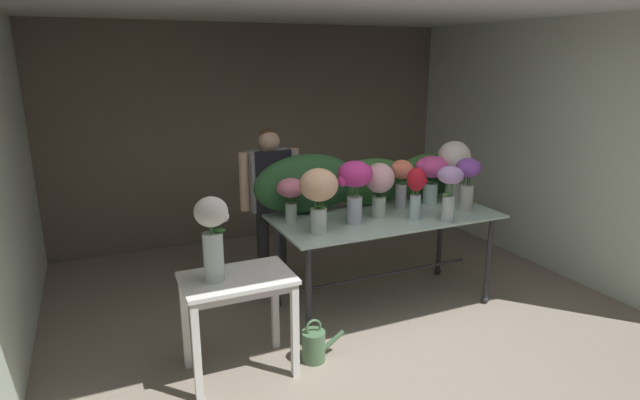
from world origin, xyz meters
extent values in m
plane|color=gray|center=(0.00, 1.92, 0.00)|extent=(8.44, 8.44, 0.00)
cube|color=#706656|center=(0.00, 3.84, 1.31)|extent=(5.12, 0.12, 2.62)
cube|color=silver|center=(2.56, 1.92, 1.31)|extent=(0.12, 3.96, 2.62)
cube|color=silver|center=(0.00, 1.92, 2.68)|extent=(5.24, 3.96, 0.12)
cube|color=#B1D3C6|center=(0.42, 1.41, 0.86)|extent=(2.00, 0.93, 0.02)
cylinder|color=#2D2D33|center=(-0.48, 1.04, 0.43)|extent=(0.05, 0.05, 0.85)
sphere|color=#2D2D33|center=(-0.48, 1.04, 0.03)|extent=(0.07, 0.07, 0.07)
cylinder|color=#2D2D33|center=(1.32, 1.04, 0.43)|extent=(0.05, 0.05, 0.85)
sphere|color=#2D2D33|center=(1.32, 1.04, 0.03)|extent=(0.07, 0.07, 0.07)
cylinder|color=#2D2D33|center=(-0.48, 1.78, 0.43)|extent=(0.05, 0.05, 0.85)
sphere|color=#2D2D33|center=(-0.48, 1.78, 0.03)|extent=(0.07, 0.07, 0.07)
cylinder|color=#2D2D33|center=(1.32, 1.78, 0.43)|extent=(0.05, 0.05, 0.85)
sphere|color=#2D2D33|center=(1.32, 1.78, 0.03)|extent=(0.07, 0.07, 0.07)
cylinder|color=#2D2D33|center=(0.42, 1.41, 0.30)|extent=(1.80, 0.03, 0.03)
cube|color=white|center=(-1.07, 0.91, 0.74)|extent=(0.77, 0.51, 0.03)
cube|color=white|center=(-1.07, 0.91, 0.70)|extent=(0.71, 0.45, 0.06)
cube|color=white|center=(-1.42, 0.70, 0.36)|extent=(0.05, 0.05, 0.73)
cube|color=white|center=(-0.73, 0.70, 0.36)|extent=(0.05, 0.05, 0.73)
cube|color=white|center=(-1.42, 1.13, 0.36)|extent=(0.05, 0.05, 0.73)
cube|color=white|center=(-0.73, 1.13, 0.36)|extent=(0.05, 0.05, 0.73)
cylinder|color=#232328|center=(-0.48, 2.19, 0.41)|extent=(0.12, 0.12, 0.82)
cylinder|color=#232328|center=(-0.30, 2.19, 0.41)|extent=(0.12, 0.12, 0.82)
cube|color=#999EA8|center=(-0.39, 2.19, 1.10)|extent=(0.41, 0.22, 0.56)
cube|color=black|center=(-0.39, 2.08, 1.06)|extent=(0.35, 0.02, 0.68)
cylinder|color=#D8AD8E|center=(-0.64, 2.19, 1.11)|extent=(0.09, 0.09, 0.55)
cylinder|color=#D8AD8E|center=(-0.14, 2.19, 1.11)|extent=(0.09, 0.09, 0.55)
sphere|color=#D8AD8E|center=(-0.39, 2.19, 1.47)|extent=(0.20, 0.20, 0.20)
ellipsoid|color=brown|center=(-0.39, 2.21, 1.54)|extent=(0.15, 0.15, 0.09)
ellipsoid|color=#28562D|center=(-0.19, 1.76, 1.14)|extent=(0.98, 0.28, 0.54)
ellipsoid|color=#387033|center=(0.46, 1.76, 1.10)|extent=(0.84, 0.22, 0.45)
ellipsoid|color=#2D6028|center=(1.10, 1.76, 1.10)|extent=(0.75, 0.23, 0.45)
cylinder|color=silver|center=(0.34, 1.39, 0.97)|extent=(0.12, 0.12, 0.18)
cylinder|color=#9EBCB2|center=(0.34, 1.39, 0.91)|extent=(0.11, 0.11, 0.08)
cylinder|color=#28562D|center=(0.36, 1.39, 1.02)|extent=(0.01, 0.01, 0.26)
cylinder|color=#28562D|center=(0.34, 1.42, 1.02)|extent=(0.01, 0.01, 0.26)
cylinder|color=#28562D|center=(0.31, 1.39, 1.02)|extent=(0.01, 0.01, 0.26)
cylinder|color=#28562D|center=(0.33, 1.36, 1.02)|extent=(0.01, 0.01, 0.26)
ellipsoid|color=#EFB2BC|center=(0.34, 1.39, 1.23)|extent=(0.26, 0.26, 0.26)
sphere|color=#EFB2BC|center=(0.24, 1.39, 1.25)|extent=(0.08, 0.08, 0.08)
ellipsoid|color=#28562D|center=(0.35, 1.39, 1.08)|extent=(0.10, 0.10, 0.03)
cylinder|color=silver|center=(0.06, 1.31, 0.99)|extent=(0.13, 0.13, 0.23)
cylinder|color=#9EBCB2|center=(0.06, 1.31, 0.93)|extent=(0.12, 0.12, 0.10)
cylinder|color=#477F3D|center=(0.08, 1.32, 1.06)|extent=(0.01, 0.01, 0.35)
cylinder|color=#477F3D|center=(0.05, 1.33, 1.06)|extent=(0.01, 0.01, 0.35)
cylinder|color=#477F3D|center=(0.03, 1.32, 1.06)|extent=(0.01, 0.01, 0.35)
cylinder|color=#477F3D|center=(0.06, 1.29, 1.06)|extent=(0.01, 0.01, 0.35)
ellipsoid|color=#D1338E|center=(0.06, 1.31, 1.30)|extent=(0.29, 0.29, 0.22)
sphere|color=#D1338E|center=(-0.06, 1.29, 1.26)|extent=(0.09, 0.09, 0.09)
sphere|color=#D1338E|center=(0.16, 1.31, 1.32)|extent=(0.10, 0.10, 0.10)
cylinder|color=silver|center=(1.17, 1.24, 0.99)|extent=(0.12, 0.12, 0.24)
cylinder|color=#9EBCB2|center=(1.17, 1.24, 0.93)|extent=(0.11, 0.11, 0.10)
cylinder|color=#2D6028|center=(1.19, 1.24, 1.05)|extent=(0.01, 0.01, 0.34)
cylinder|color=#2D6028|center=(1.15, 1.26, 1.05)|extent=(0.01, 0.01, 0.34)
cylinder|color=#2D6028|center=(1.16, 1.23, 1.05)|extent=(0.01, 0.01, 0.34)
ellipsoid|color=purple|center=(1.17, 1.24, 1.27)|extent=(0.23, 0.23, 0.17)
sphere|color=purple|center=(1.25, 1.25, 1.28)|extent=(0.10, 0.10, 0.10)
cylinder|color=silver|center=(-0.32, 1.21, 0.98)|extent=(0.13, 0.13, 0.20)
cylinder|color=#9EBCB2|center=(-0.32, 1.21, 0.92)|extent=(0.12, 0.12, 0.09)
cylinder|color=#387033|center=(-0.29, 1.21, 1.04)|extent=(0.01, 0.01, 0.31)
cylinder|color=#387033|center=(-0.31, 1.24, 1.04)|extent=(0.01, 0.01, 0.31)
cylinder|color=#387033|center=(-0.35, 1.20, 1.04)|extent=(0.01, 0.01, 0.31)
cylinder|color=#387033|center=(-0.32, 1.19, 1.04)|extent=(0.01, 0.01, 0.31)
ellipsoid|color=#F4B78E|center=(-0.32, 1.21, 1.27)|extent=(0.31, 0.31, 0.26)
sphere|color=#F4B78E|center=(-0.23, 1.24, 1.28)|extent=(0.10, 0.10, 0.10)
ellipsoid|color=#2D6028|center=(-0.32, 1.19, 1.10)|extent=(0.10, 0.10, 0.03)
cylinder|color=silver|center=(0.81, 1.04, 0.99)|extent=(0.11, 0.11, 0.22)
cylinder|color=#9EBCB2|center=(0.81, 1.04, 0.92)|extent=(0.10, 0.10, 0.09)
cylinder|color=#477F3D|center=(0.84, 1.03, 1.06)|extent=(0.01, 0.01, 0.35)
cylinder|color=#477F3D|center=(0.81, 1.06, 1.06)|extent=(0.01, 0.01, 0.35)
cylinder|color=#477F3D|center=(0.78, 1.03, 1.06)|extent=(0.01, 0.01, 0.35)
cylinder|color=#477F3D|center=(0.81, 1.02, 1.06)|extent=(0.01, 0.01, 0.35)
ellipsoid|color=#B28ED1|center=(0.81, 1.04, 1.28)|extent=(0.22, 0.22, 0.15)
sphere|color=#B28ED1|center=(0.88, 1.04, 1.30)|extent=(0.07, 0.07, 0.07)
ellipsoid|color=#477F3D|center=(0.79, 1.03, 1.12)|extent=(0.10, 0.04, 0.03)
cylinder|color=silver|center=(1.27, 1.57, 0.99)|extent=(0.14, 0.14, 0.23)
cylinder|color=#9EBCB2|center=(1.27, 1.57, 0.92)|extent=(0.12, 0.12, 0.10)
cylinder|color=#477F3D|center=(1.30, 1.58, 1.06)|extent=(0.01, 0.01, 0.35)
cylinder|color=#477F3D|center=(1.26, 1.59, 1.06)|extent=(0.01, 0.01, 0.35)
cylinder|color=#477F3D|center=(1.23, 1.57, 1.06)|extent=(0.01, 0.01, 0.35)
cylinder|color=#477F3D|center=(1.27, 1.53, 1.06)|extent=(0.01, 0.01, 0.35)
ellipsoid|color=white|center=(1.27, 1.57, 1.32)|extent=(0.31, 0.31, 0.29)
sphere|color=white|center=(1.18, 1.58, 1.34)|extent=(0.11, 0.11, 0.11)
ellipsoid|color=#477F3D|center=(1.28, 1.56, 1.12)|extent=(0.10, 0.10, 0.03)
cylinder|color=silver|center=(0.59, 1.20, 0.98)|extent=(0.09, 0.09, 0.22)
cylinder|color=#9EBCB2|center=(0.59, 1.20, 0.92)|extent=(0.09, 0.09, 0.09)
cylinder|color=#477F3D|center=(0.61, 1.20, 1.03)|extent=(0.01, 0.01, 0.28)
cylinder|color=#477F3D|center=(0.59, 1.23, 1.03)|extent=(0.01, 0.01, 0.28)
cylinder|color=#477F3D|center=(0.56, 1.20, 1.03)|extent=(0.01, 0.01, 0.28)
cylinder|color=#477F3D|center=(0.59, 1.19, 1.03)|extent=(0.01, 0.01, 0.28)
ellipsoid|color=red|center=(0.59, 1.20, 1.23)|extent=(0.16, 0.16, 0.20)
sphere|color=red|center=(0.66, 1.19, 1.21)|extent=(0.06, 0.06, 0.06)
cylinder|color=silver|center=(1.01, 1.56, 0.97)|extent=(0.14, 0.14, 0.19)
cylinder|color=#9EBCB2|center=(1.01, 1.56, 0.92)|extent=(0.13, 0.13, 0.08)
cylinder|color=#28562D|center=(1.03, 1.57, 1.03)|extent=(0.01, 0.01, 0.29)
cylinder|color=#28562D|center=(1.00, 1.60, 1.03)|extent=(0.01, 0.01, 0.29)
cylinder|color=#28562D|center=(0.99, 1.56, 1.03)|extent=(0.01, 0.01, 0.29)
cylinder|color=#28562D|center=(1.00, 1.54, 1.03)|extent=(0.01, 0.01, 0.29)
ellipsoid|color=#E54C9E|center=(1.01, 1.56, 1.23)|extent=(0.30, 0.30, 0.21)
sphere|color=#E54C9E|center=(0.88, 1.55, 1.26)|extent=(0.12, 0.12, 0.12)
sphere|color=#E54C9E|center=(1.08, 1.56, 1.26)|extent=(0.12, 0.12, 0.12)
ellipsoid|color=#387033|center=(0.98, 1.56, 1.09)|extent=(0.11, 0.07, 0.03)
cylinder|color=silver|center=(0.65, 1.53, 0.99)|extent=(0.10, 0.10, 0.23)
cylinder|color=#9EBCB2|center=(0.65, 1.53, 0.92)|extent=(0.09, 0.09, 0.10)
cylinder|color=#387033|center=(0.67, 1.53, 1.04)|extent=(0.01, 0.01, 0.31)
cylinder|color=#387033|center=(0.64, 1.56, 1.04)|extent=(0.01, 0.01, 0.31)
cylinder|color=#387033|center=(0.64, 1.52, 1.04)|extent=(0.01, 0.01, 0.31)
ellipsoid|color=#EF7A60|center=(0.65, 1.53, 1.24)|extent=(0.20, 0.20, 0.18)
sphere|color=#EF7A60|center=(0.58, 1.52, 1.27)|extent=(0.08, 0.08, 0.08)
sphere|color=#EF7A60|center=(0.72, 1.52, 1.25)|extent=(0.08, 0.08, 0.08)
ellipsoid|color=#28562D|center=(0.68, 1.52, 1.12)|extent=(0.11, 0.07, 0.03)
cylinder|color=silver|center=(-0.41, 1.59, 0.95)|extent=(0.10, 0.10, 0.16)
cylinder|color=#9EBCB2|center=(-0.41, 1.59, 0.91)|extent=(0.09, 0.09, 0.07)
cylinder|color=#387033|center=(-0.39, 1.59, 1.00)|extent=(0.01, 0.01, 0.24)
cylinder|color=#387033|center=(-0.41, 1.61, 1.00)|extent=(0.01, 0.01, 0.24)
cylinder|color=#387033|center=(-0.43, 1.59, 1.00)|extent=(0.01, 0.01, 0.24)
cylinder|color=#387033|center=(-0.41, 1.56, 1.00)|extent=(0.01, 0.01, 0.24)
ellipsoid|color=pink|center=(-0.41, 1.59, 1.17)|extent=(0.24, 0.24, 0.16)
sphere|color=pink|center=(-0.50, 1.59, 1.16)|extent=(0.07, 0.07, 0.07)
sphere|color=pink|center=(-0.35, 1.60, 1.16)|extent=(0.06, 0.06, 0.06)
cylinder|color=silver|center=(-1.23, 0.91, 0.93)|extent=(0.14, 0.14, 0.34)
cylinder|color=#9EBCB2|center=(-1.23, 0.91, 0.83)|extent=(0.13, 0.13, 0.14)
cylinder|color=#477F3D|center=(-1.20, 0.91, 0.98)|extent=(0.01, 0.01, 0.42)
cylinder|color=#477F3D|center=(-1.24, 0.94, 0.98)|extent=(0.01, 0.01, 0.42)
cylinder|color=#477F3D|center=(-1.24, 0.88, 0.98)|extent=(0.01, 0.01, 0.42)
ellipsoid|color=white|center=(-1.23, 0.91, 1.25)|extent=(0.22, 0.22, 0.20)
sphere|color=white|center=(-1.16, 0.88, 1.21)|extent=(0.08, 0.08, 0.08)
ellipsoid|color=#2D6028|center=(-1.19, 0.89, 1.12)|extent=(0.11, 0.08, 0.03)
cylinder|color=#4C704C|center=(-0.53, 0.82, 0.12)|extent=(0.18, 0.18, 0.24)
cylinder|color=#4C704C|center=(-0.36, 0.82, 0.13)|extent=(0.18, 0.04, 0.14)
torus|color=#4C704C|center=(-0.53, 0.82, 0.28)|extent=(0.13, 0.02, 0.13)
camera|label=1|loc=(-1.89, -2.35, 2.23)|focal=28.90mm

